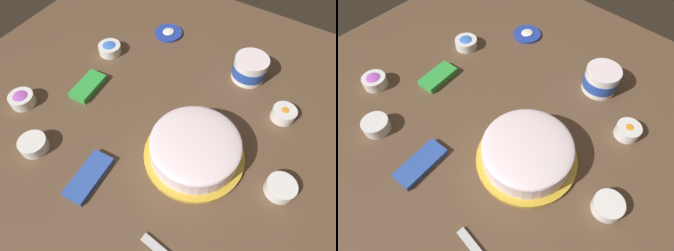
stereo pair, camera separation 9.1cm
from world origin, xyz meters
TOP-DOWN VIEW (x-y plane):
  - ground_plane at (0.00, 0.00)m, footprint 1.54×1.54m
  - frosted_cake at (-0.05, -0.17)m, footprint 0.30×0.30m
  - frosting_tub at (0.34, -0.18)m, footprint 0.12×0.12m
  - frosting_tub_lid at (0.40, 0.20)m, footprint 0.11×0.11m
  - sprinkle_bowl_orange at (0.23, -0.35)m, footprint 0.08×0.08m
  - sprinkle_bowl_yellow at (-0.29, 0.25)m, footprint 0.08×0.08m
  - sprinkle_bowl_blue at (0.18, 0.33)m, footprint 0.09×0.09m
  - sprinkle_bowl_green at (-0.02, -0.43)m, footprint 0.08×0.08m
  - sprinkle_bowl_rainbow at (-0.18, 0.42)m, footprint 0.08×0.08m
  - candy_box_lower at (-0.01, 0.28)m, footprint 0.14×0.08m
  - candy_box_upper at (-0.28, 0.05)m, footprint 0.16×0.08m

SIDE VIEW (x-z plane):
  - ground_plane at x=0.00m, z-range 0.00..0.00m
  - frosting_tub_lid at x=0.40m, z-range 0.00..0.01m
  - candy_box_upper at x=-0.28m, z-range 0.00..0.02m
  - candy_box_lower at x=-0.01m, z-range 0.00..0.02m
  - sprinkle_bowl_blue at x=0.18m, z-range 0.00..0.04m
  - sprinkle_bowl_green at x=-0.02m, z-range 0.00..0.04m
  - sprinkle_bowl_yellow at x=-0.29m, z-range 0.00..0.04m
  - sprinkle_bowl_rainbow at x=-0.18m, z-range 0.00..0.04m
  - sprinkle_bowl_orange at x=0.23m, z-range 0.00..0.04m
  - frosted_cake at x=-0.05m, z-range 0.00..0.09m
  - frosting_tub at x=0.34m, z-range 0.00..0.09m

